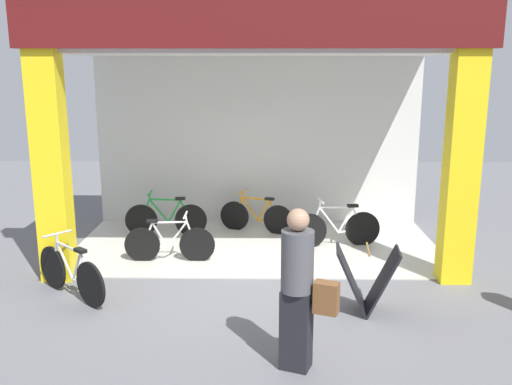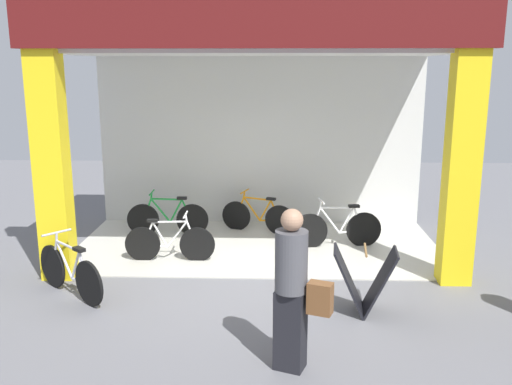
{
  "view_description": "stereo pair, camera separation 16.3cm",
  "coord_description": "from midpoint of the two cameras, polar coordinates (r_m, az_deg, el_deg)",
  "views": [
    {
      "loc": [
        0.14,
        -7.86,
        3.14
      ],
      "look_at": [
        0.0,
        0.78,
        1.15
      ],
      "focal_mm": 39.29,
      "sensor_mm": 36.0,
      "label": 1
    },
    {
      "loc": [
        0.3,
        -7.85,
        3.14
      ],
      "look_at": [
        0.0,
        0.78,
        1.15
      ],
      "focal_mm": 39.29,
      "sensor_mm": 36.0,
      "label": 2
    }
  ],
  "objects": [
    {
      "name": "bicycle_inside_3",
      "position": [
        10.61,
        0.64,
        -2.44
      ],
      "size": [
        1.39,
        0.53,
        0.8
      ],
      "color": "black",
      "rests_on": "ground"
    },
    {
      "name": "bicycle_parked_0",
      "position": [
        8.15,
        -17.85,
        -7.73
      ],
      "size": [
        1.23,
        1.06,
        0.87
      ],
      "color": "black",
      "rests_on": "ground"
    },
    {
      "name": "bicycle_inside_1",
      "position": [
        9.87,
        8.74,
        -3.63
      ],
      "size": [
        1.56,
        0.43,
        0.86
      ],
      "color": "black",
      "rests_on": "ground"
    },
    {
      "name": "sandwich_board_sign",
      "position": [
        7.39,
        11.58,
        -8.82
      ],
      "size": [
        0.85,
        0.59,
        0.87
      ],
      "color": "black",
      "rests_on": "ground"
    },
    {
      "name": "ground_plane",
      "position": [
        8.46,
        0.37,
        -8.81
      ],
      "size": [
        20.61,
        20.61,
        0.0
      ],
      "primitive_type": "plane",
      "color": "slate",
      "rests_on": "ground"
    },
    {
      "name": "shop_facade",
      "position": [
        9.61,
        0.68,
        7.16
      ],
      "size": [
        6.51,
        3.44,
        4.0
      ],
      "color": "beige",
      "rests_on": "ground"
    },
    {
      "name": "bicycle_inside_0",
      "position": [
        10.56,
        -8.52,
        -2.58
      ],
      "size": [
        1.52,
        0.42,
        0.84
      ],
      "color": "black",
      "rests_on": "ground"
    },
    {
      "name": "pedestrian_0",
      "position": [
        5.82,
        4.61,
        -9.74
      ],
      "size": [
        0.65,
        0.44,
        1.74
      ],
      "color": "black",
      "rests_on": "ground"
    },
    {
      "name": "bicycle_inside_2",
      "position": [
        9.18,
        -8.29,
        -5.05
      ],
      "size": [
        1.46,
        0.4,
        0.8
      ],
      "color": "black",
      "rests_on": "ground"
    }
  ]
}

